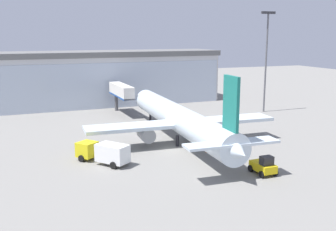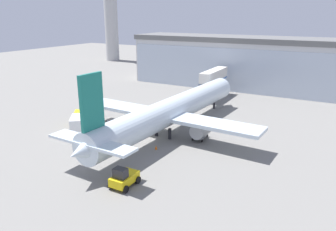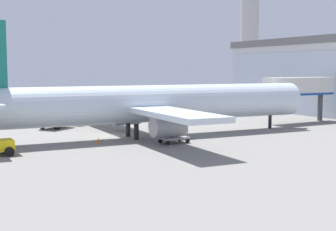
{
  "view_description": "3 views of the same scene",
  "coord_description": "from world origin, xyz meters",
  "px_view_note": "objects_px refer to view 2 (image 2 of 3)",
  "views": [
    {
      "loc": [
        -20.19,
        -49.66,
        15.94
      ],
      "look_at": [
        0.39,
        3.34,
        4.21
      ],
      "focal_mm": 42.0,
      "sensor_mm": 36.0,
      "label": 1
    },
    {
      "loc": [
        25.23,
        -37.59,
        17.46
      ],
      "look_at": [
        1.74,
        3.52,
        2.69
      ],
      "focal_mm": 35.0,
      "sensor_mm": 36.0,
      "label": 2
    },
    {
      "loc": [
        46.4,
        -18.58,
        7.17
      ],
      "look_at": [
        2.85,
        5.14,
        2.25
      ],
      "focal_mm": 50.0,
      "sensor_mm": 36.0,
      "label": 3
    }
  ],
  "objects_px": {
    "control_tower": "(110,3)",
    "baggage_cart": "(200,135)",
    "safety_cone_nose": "(156,147)",
    "pushback_tug": "(124,178)",
    "airplane": "(171,111)",
    "safety_cone_wingtip": "(102,117)",
    "jet_bridge": "(214,76)",
    "catering_truck": "(80,121)"
  },
  "relations": [
    {
      "from": "jet_bridge",
      "to": "catering_truck",
      "type": "height_order",
      "value": "jet_bridge"
    },
    {
      "from": "control_tower",
      "to": "catering_truck",
      "type": "relative_size",
      "value": 5.09
    },
    {
      "from": "jet_bridge",
      "to": "safety_cone_wingtip",
      "type": "relative_size",
      "value": 20.24
    },
    {
      "from": "jet_bridge",
      "to": "control_tower",
      "type": "height_order",
      "value": "control_tower"
    },
    {
      "from": "catering_truck",
      "to": "safety_cone_wingtip",
      "type": "xyz_separation_m",
      "value": [
        -0.91,
        6.14,
        -1.19
      ]
    },
    {
      "from": "catering_truck",
      "to": "pushback_tug",
      "type": "xyz_separation_m",
      "value": [
        16.45,
        -10.58,
        -0.49
      ]
    },
    {
      "from": "jet_bridge",
      "to": "safety_cone_wingtip",
      "type": "xyz_separation_m",
      "value": [
        -10.96,
        -23.63,
        -4.4
      ]
    },
    {
      "from": "safety_cone_wingtip",
      "to": "safety_cone_nose",
      "type": "bearing_deg",
      "value": -23.66
    },
    {
      "from": "jet_bridge",
      "to": "control_tower",
      "type": "distance_m",
      "value": 69.49
    },
    {
      "from": "baggage_cart",
      "to": "pushback_tug",
      "type": "distance_m",
      "value": 16.66
    },
    {
      "from": "catering_truck",
      "to": "safety_cone_wingtip",
      "type": "bearing_deg",
      "value": -29.05
    },
    {
      "from": "safety_cone_wingtip",
      "to": "catering_truck",
      "type": "bearing_deg",
      "value": -81.54
    },
    {
      "from": "baggage_cart",
      "to": "safety_cone_nose",
      "type": "distance_m",
      "value": 7.4
    },
    {
      "from": "control_tower",
      "to": "airplane",
      "type": "height_order",
      "value": "control_tower"
    },
    {
      "from": "control_tower",
      "to": "baggage_cart",
      "type": "xyz_separation_m",
      "value": [
        64.57,
        -60.14,
        -20.57
      ]
    },
    {
      "from": "airplane",
      "to": "safety_cone_wingtip",
      "type": "xyz_separation_m",
      "value": [
        -13.75,
        0.15,
        -3.22
      ]
    },
    {
      "from": "catering_truck",
      "to": "safety_cone_nose",
      "type": "height_order",
      "value": "catering_truck"
    },
    {
      "from": "catering_truck",
      "to": "control_tower",
      "type": "bearing_deg",
      "value": -2.21
    },
    {
      "from": "catering_truck",
      "to": "baggage_cart",
      "type": "relative_size",
      "value": 2.46
    },
    {
      "from": "baggage_cart",
      "to": "pushback_tug",
      "type": "relative_size",
      "value": 0.9
    },
    {
      "from": "control_tower",
      "to": "pushback_tug",
      "type": "distance_m",
      "value": 101.49
    },
    {
      "from": "catering_truck",
      "to": "airplane",
      "type": "bearing_deg",
      "value": -102.46
    },
    {
      "from": "baggage_cart",
      "to": "safety_cone_nose",
      "type": "bearing_deg",
      "value": 147.49
    },
    {
      "from": "jet_bridge",
      "to": "baggage_cart",
      "type": "relative_size",
      "value": 3.84
    },
    {
      "from": "control_tower",
      "to": "baggage_cart",
      "type": "distance_m",
      "value": 90.6
    },
    {
      "from": "jet_bridge",
      "to": "safety_cone_nose",
      "type": "height_order",
      "value": "jet_bridge"
    },
    {
      "from": "safety_cone_nose",
      "to": "safety_cone_wingtip",
      "type": "bearing_deg",
      "value": 156.34
    },
    {
      "from": "safety_cone_nose",
      "to": "baggage_cart",
      "type": "bearing_deg",
      "value": 61.33
    },
    {
      "from": "catering_truck",
      "to": "safety_cone_nose",
      "type": "xyz_separation_m",
      "value": [
        14.18,
        -0.47,
        -1.19
      ]
    },
    {
      "from": "jet_bridge",
      "to": "pushback_tug",
      "type": "height_order",
      "value": "jet_bridge"
    },
    {
      "from": "jet_bridge",
      "to": "catering_truck",
      "type": "relative_size",
      "value": 1.56
    },
    {
      "from": "control_tower",
      "to": "baggage_cart",
      "type": "relative_size",
      "value": 12.51
    },
    {
      "from": "baggage_cart",
      "to": "safety_cone_wingtip",
      "type": "height_order",
      "value": "baggage_cart"
    },
    {
      "from": "baggage_cart",
      "to": "safety_cone_wingtip",
      "type": "xyz_separation_m",
      "value": [
        -18.64,
        0.12,
        -0.23
      ]
    },
    {
      "from": "pushback_tug",
      "to": "safety_cone_wingtip",
      "type": "bearing_deg",
      "value": 45.2
    },
    {
      "from": "safety_cone_nose",
      "to": "jet_bridge",
      "type": "bearing_deg",
      "value": 97.79
    },
    {
      "from": "baggage_cart",
      "to": "control_tower",
      "type": "bearing_deg",
      "value": 43.19
    },
    {
      "from": "jet_bridge",
      "to": "pushback_tug",
      "type": "distance_m",
      "value": 41.03
    },
    {
      "from": "control_tower",
      "to": "airplane",
      "type": "distance_m",
      "value": 86.54
    },
    {
      "from": "control_tower",
      "to": "safety_cone_wingtip",
      "type": "height_order",
      "value": "control_tower"
    },
    {
      "from": "catering_truck",
      "to": "pushback_tug",
      "type": "height_order",
      "value": "catering_truck"
    },
    {
      "from": "control_tower",
      "to": "safety_cone_nose",
      "type": "distance_m",
      "value": 92.71
    }
  ]
}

